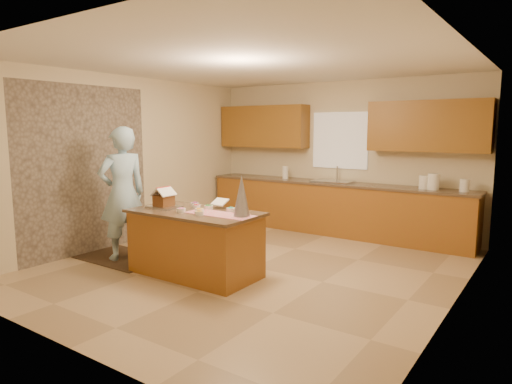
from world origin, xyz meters
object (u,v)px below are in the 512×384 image
at_px(island_base, 195,244).
at_px(gingerbread_house, 164,199).
at_px(boy, 123,193).
at_px(tinsel_tree, 242,196).

relative_size(island_base, gingerbread_house, 6.38).
distance_m(island_base, boy, 1.43).
bearing_deg(tinsel_tree, island_base, -175.89).
xyz_separation_m(tinsel_tree, boy, (-2.02, -0.10, -0.13)).
height_order(island_base, boy, boy).
relative_size(tinsel_tree, gingerbread_house, 1.95).
distance_m(tinsel_tree, gingerbread_house, 1.21).
height_order(tinsel_tree, boy, boy).
relative_size(boy, gingerbread_house, 7.38).
bearing_deg(boy, tinsel_tree, 110.09).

